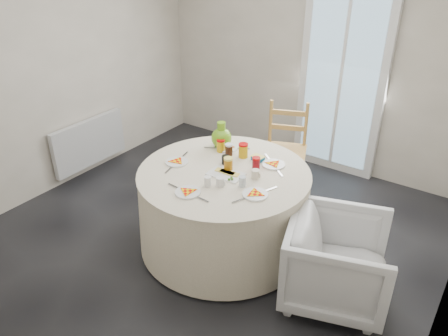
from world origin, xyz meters
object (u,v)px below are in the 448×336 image
Objects in this scene: armchair at (338,258)px; green_pitcher at (221,137)px; wooden_chair at (285,153)px; table at (224,209)px; radiator at (89,143)px.

armchair is 3.11× the size of green_pitcher.
wooden_chair is 4.01× the size of green_pitcher.
green_pitcher is (-0.29, 0.38, 0.49)m from table.
table is 1.15m from wooden_chair.
green_pitcher is at bearing 127.67° from table.
table is 0.69m from green_pitcher.
wooden_chair is 1.29× the size of armchair.
green_pitcher is (-1.40, 0.45, 0.48)m from armchair.
wooden_chair is 1.64m from armchair.
radiator is 3.22m from armchair.
armchair is (1.10, -1.22, -0.08)m from wooden_chair.
green_pitcher is (-0.30, -0.77, 0.40)m from wooden_chair.
wooden_chair is at bearing 23.32° from radiator.
table reaches higher than radiator.
radiator is at bearing 66.81° from armchair.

